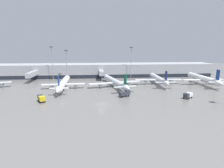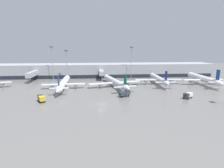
% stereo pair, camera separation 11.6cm
% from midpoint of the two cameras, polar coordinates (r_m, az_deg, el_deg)
% --- Properties ---
extents(ground_plane, '(320.00, 320.00, 0.00)m').
position_cam_midpoint_polar(ground_plane, '(64.73, -3.34, -6.51)').
color(ground_plane, slate).
extents(terminal_building, '(160.00, 31.19, 9.00)m').
position_cam_midpoint_polar(terminal_building, '(124.30, -4.23, 4.53)').
color(terminal_building, '#9EA0A5').
rests_on(terminal_building, ground_plane).
extents(parked_jet_1, '(26.24, 33.49, 9.02)m').
position_cam_midpoint_polar(parked_jet_1, '(101.16, 15.02, 1.63)').
color(parked_jet_1, silver).
rests_on(parked_jet_1, ground_plane).
extents(parked_jet_2, '(21.20, 37.43, 8.59)m').
position_cam_midpoint_polar(parked_jet_2, '(90.82, -15.54, 0.25)').
color(parked_jet_2, silver).
rests_on(parked_jet_2, ground_plane).
extents(parked_jet_3, '(22.89, 35.53, 9.82)m').
position_cam_midpoint_polar(parked_jet_3, '(109.49, 27.62, 1.55)').
color(parked_jet_3, white).
rests_on(parked_jet_3, ground_plane).
extents(parked_jet_4, '(27.86, 38.87, 8.56)m').
position_cam_midpoint_polar(parked_jet_4, '(91.94, 1.03, 0.73)').
color(parked_jet_4, silver).
rests_on(parked_jet_4, ground_plane).
extents(service_truck_0, '(5.09, 3.64, 2.83)m').
position_cam_midpoint_polar(service_truck_0, '(73.58, 4.23, -2.99)').
color(service_truck_0, '#2D333D').
rests_on(service_truck_0, ground_plane).
extents(service_truck_1, '(3.88, 4.69, 2.51)m').
position_cam_midpoint_polar(service_truck_1, '(71.86, -22.02, -4.25)').
color(service_truck_1, gold).
rests_on(service_truck_1, ground_plane).
extents(service_truck_2, '(4.74, 4.07, 2.35)m').
position_cam_midpoint_polar(service_truck_2, '(77.50, 23.60, -3.31)').
color(service_truck_2, silver).
rests_on(service_truck_2, ground_plane).
extents(traffic_cone_0, '(0.37, 0.37, 0.66)m').
position_cam_midpoint_polar(traffic_cone_0, '(106.42, -21.44, 0.20)').
color(traffic_cone_0, orange).
rests_on(traffic_cone_0, ground_plane).
extents(traffic_cone_1, '(0.51, 0.51, 0.66)m').
position_cam_midpoint_polar(traffic_cone_1, '(93.58, -14.78, -0.89)').
color(traffic_cone_1, orange).
rests_on(traffic_cone_1, ground_plane).
extents(traffic_cone_2, '(0.47, 0.47, 0.79)m').
position_cam_midpoint_polar(traffic_cone_2, '(112.44, 19.37, 0.98)').
color(traffic_cone_2, orange).
rests_on(traffic_cone_2, ground_plane).
extents(apron_light_mast_0, '(1.80, 1.80, 18.86)m').
position_cam_midpoint_polar(apron_light_mast_0, '(111.25, -14.64, 8.66)').
color(apron_light_mast_0, gray).
rests_on(apron_light_mast_0, ground_plane).
extents(apron_light_mast_1, '(1.80, 1.80, 20.71)m').
position_cam_midpoint_polar(apron_light_mast_1, '(115.37, 6.37, 9.69)').
color(apron_light_mast_1, gray).
rests_on(apron_light_mast_1, ground_plane).
extents(apron_light_mast_6, '(1.80, 1.80, 21.04)m').
position_cam_midpoint_polar(apron_light_mast_6, '(116.03, -19.08, 9.24)').
color(apron_light_mast_6, gray).
rests_on(apron_light_mast_6, ground_plane).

